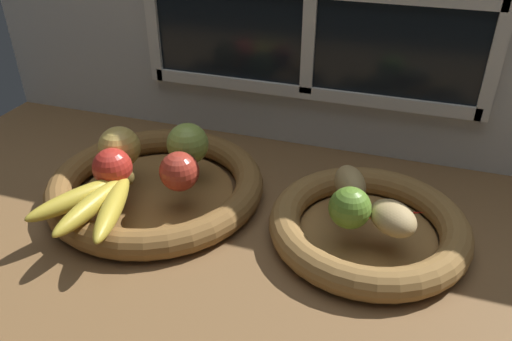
# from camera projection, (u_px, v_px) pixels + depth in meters

# --- Properties ---
(ground_plane) EXTENTS (1.40, 0.90, 0.03)m
(ground_plane) POSITION_uv_depth(u_px,v_px,m) (262.00, 231.00, 0.82)
(ground_plane) COLOR brown
(back_wall) EXTENTS (1.40, 0.05, 0.55)m
(back_wall) POSITION_uv_depth(u_px,v_px,m) (313.00, 6.00, 0.91)
(back_wall) COLOR silver
(back_wall) RESTS_ON ground_plane
(fruit_bowl_left) EXTENTS (0.37, 0.37, 0.05)m
(fruit_bowl_left) POSITION_uv_depth(u_px,v_px,m) (156.00, 186.00, 0.87)
(fruit_bowl_left) COLOR brown
(fruit_bowl_left) RESTS_ON ground_plane
(fruit_bowl_right) EXTENTS (0.31, 0.31, 0.05)m
(fruit_bowl_right) POSITION_uv_depth(u_px,v_px,m) (368.00, 226.00, 0.77)
(fruit_bowl_right) COLOR olive
(fruit_bowl_right) RESTS_ON ground_plane
(apple_golden_left) EXTENTS (0.07, 0.07, 0.07)m
(apple_golden_left) POSITION_uv_depth(u_px,v_px,m) (119.00, 147.00, 0.86)
(apple_golden_left) COLOR #DBB756
(apple_golden_left) RESTS_ON fruit_bowl_left
(apple_red_right) EXTENTS (0.06, 0.06, 0.06)m
(apple_red_right) POSITION_uv_depth(u_px,v_px,m) (179.00, 171.00, 0.80)
(apple_red_right) COLOR #B73828
(apple_red_right) RESTS_ON fruit_bowl_left
(apple_red_front) EXTENTS (0.06, 0.06, 0.06)m
(apple_red_front) POSITION_uv_depth(u_px,v_px,m) (112.00, 168.00, 0.81)
(apple_red_front) COLOR red
(apple_red_front) RESTS_ON fruit_bowl_left
(apple_green_back) EXTENTS (0.07, 0.07, 0.07)m
(apple_green_back) POSITION_uv_depth(u_px,v_px,m) (188.00, 144.00, 0.87)
(apple_green_back) COLOR #99B74C
(apple_green_back) RESTS_ON fruit_bowl_left
(banana_bunch_front) EXTENTS (0.15, 0.18, 0.03)m
(banana_bunch_front) POSITION_uv_depth(u_px,v_px,m) (96.00, 202.00, 0.75)
(banana_bunch_front) COLOR gold
(banana_bunch_front) RESTS_ON fruit_bowl_left
(potato_small) EXTENTS (0.09, 0.09, 0.04)m
(potato_small) POSITION_uv_depth(u_px,v_px,m) (393.00, 218.00, 0.71)
(potato_small) COLOR tan
(potato_small) RESTS_ON fruit_bowl_right
(potato_oblong) EXTENTS (0.07, 0.09, 0.05)m
(potato_oblong) POSITION_uv_depth(u_px,v_px,m) (350.00, 184.00, 0.78)
(potato_oblong) COLOR tan
(potato_oblong) RESTS_ON fruit_bowl_right
(lime_near) EXTENTS (0.06, 0.06, 0.06)m
(lime_near) POSITION_uv_depth(u_px,v_px,m) (350.00, 208.00, 0.71)
(lime_near) COLOR olive
(lime_near) RESTS_ON fruit_bowl_right
(chili_pepper) EXTENTS (0.12, 0.06, 0.02)m
(chili_pepper) POSITION_uv_depth(u_px,v_px,m) (386.00, 213.00, 0.74)
(chili_pepper) COLOR red
(chili_pepper) RESTS_ON fruit_bowl_right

